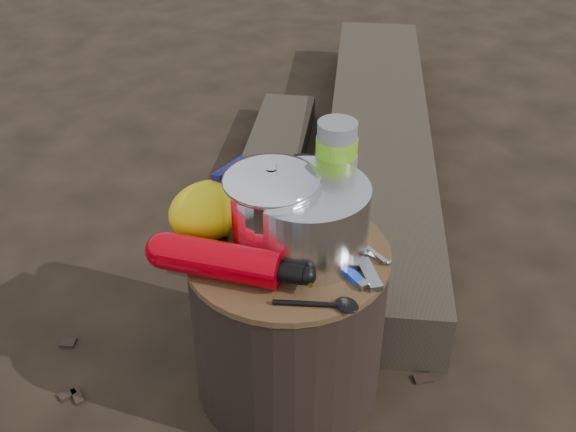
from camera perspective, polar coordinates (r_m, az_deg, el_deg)
ground at (r=1.69m, az=0.00°, el=-13.51°), size 60.00×60.00×0.00m
stump at (r=1.56m, az=0.00°, el=-8.69°), size 0.42×0.42×0.39m
log_main at (r=2.50m, az=7.44°, el=6.15°), size 1.64×1.71×0.17m
log_small at (r=2.37m, az=-1.55°, el=3.57°), size 0.91×0.90×0.09m
foil_windscreen at (r=1.39m, az=1.65°, el=-0.23°), size 0.25×0.25×0.15m
camping_pot at (r=1.39m, az=-1.33°, el=0.62°), size 0.19×0.19×0.19m
fuel_bottle at (r=1.35m, az=-5.59°, el=-3.68°), size 0.25×0.30×0.08m
thermos at (r=1.49m, az=3.95°, el=3.80°), size 0.09×0.09×0.22m
travel_mug at (r=1.54m, az=1.24°, el=2.65°), size 0.07×0.07×0.11m
stuff_sack at (r=1.46m, az=-6.60°, el=0.47°), size 0.17×0.14×0.12m
food_pouch at (r=1.50m, az=-4.42°, el=1.98°), size 0.10×0.05×0.13m
lighter at (r=1.37m, az=5.30°, el=-4.83°), size 0.03×0.08×0.01m
multitool at (r=1.37m, az=6.73°, el=-4.82°), size 0.06×0.10×0.01m
pot_grabber at (r=1.43m, az=6.31°, el=-2.88°), size 0.05×0.13×0.01m
spork at (r=1.30m, az=1.68°, el=-7.22°), size 0.14×0.13×0.01m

